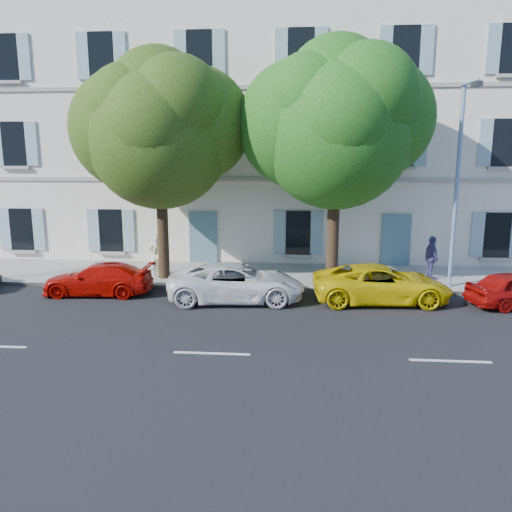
# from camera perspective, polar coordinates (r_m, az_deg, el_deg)

# --- Properties ---
(ground) EXTENTS (90.00, 90.00, 0.00)m
(ground) POSITION_cam_1_polar(r_m,az_deg,el_deg) (16.90, -2.78, -5.94)
(ground) COLOR black
(sidewalk) EXTENTS (36.00, 4.50, 0.15)m
(sidewalk) POSITION_cam_1_polar(r_m,az_deg,el_deg) (21.14, -1.21, -2.21)
(sidewalk) COLOR #A09E96
(sidewalk) RESTS_ON ground
(kerb) EXTENTS (36.00, 0.16, 0.16)m
(kerb) POSITION_cam_1_polar(r_m,az_deg,el_deg) (19.05, -1.89, -3.70)
(kerb) COLOR #9E998E
(kerb) RESTS_ON ground
(building) EXTENTS (28.00, 7.00, 12.00)m
(building) POSITION_cam_1_polar(r_m,az_deg,el_deg) (26.31, 0.06, 13.42)
(building) COLOR silver
(building) RESTS_ON ground
(car_red_coupe) EXTENTS (4.04, 1.77, 1.16)m
(car_red_coupe) POSITION_cam_1_polar(r_m,az_deg,el_deg) (19.28, -17.60, -2.53)
(car_red_coupe) COLOR #B50B05
(car_red_coupe) RESTS_ON ground
(car_white_coupe) EXTENTS (4.95, 2.61, 1.33)m
(car_white_coupe) POSITION_cam_1_polar(r_m,az_deg,el_deg) (17.53, -2.23, -3.05)
(car_white_coupe) COLOR white
(car_white_coupe) RESTS_ON ground
(car_yellow_supercar) EXTENTS (4.85, 2.46, 1.31)m
(car_yellow_supercar) POSITION_cam_1_polar(r_m,az_deg,el_deg) (17.92, 14.15, -3.09)
(car_yellow_supercar) COLOR yellow
(car_yellow_supercar) RESTS_ON ground
(tree_left) EXTENTS (5.62, 5.62, 8.70)m
(tree_left) POSITION_cam_1_polar(r_m,az_deg,el_deg) (20.21, -10.98, 13.20)
(tree_left) COLOR #3A2819
(tree_left) RESTS_ON sidewalk
(tree_right) EXTENTS (5.80, 5.80, 8.94)m
(tree_right) POSITION_cam_1_polar(r_m,az_deg,el_deg) (19.55, 9.11, 13.72)
(tree_right) COLOR #3A2819
(tree_right) RESTS_ON sidewalk
(street_lamp) EXTENTS (0.27, 1.57, 7.38)m
(street_lamp) POSITION_cam_1_polar(r_m,az_deg,el_deg) (19.74, 22.17, 8.51)
(street_lamp) COLOR #7293BF
(street_lamp) RESTS_ON sidewalk
(pedestrian_a) EXTENTS (0.71, 0.60, 1.66)m
(pedestrian_a) POSITION_cam_1_polar(r_m,az_deg,el_deg) (21.23, -11.30, 0.13)
(pedestrian_a) COLOR silver
(pedestrian_a) RESTS_ON sidewalk
(pedestrian_b) EXTENTS (0.95, 0.78, 1.82)m
(pedestrian_b) POSITION_cam_1_polar(r_m,az_deg,el_deg) (20.88, -10.81, 0.19)
(pedestrian_b) COLOR #C3B87D
(pedestrian_b) RESTS_ON sidewalk
(pedestrian_c) EXTENTS (0.59, 1.09, 1.76)m
(pedestrian_c) POSITION_cam_1_polar(r_m,az_deg,el_deg) (21.18, 19.41, -0.19)
(pedestrian_c) COLOR #4C4681
(pedestrian_c) RESTS_ON sidewalk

